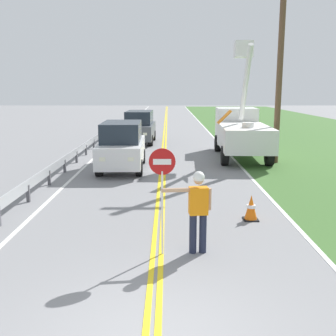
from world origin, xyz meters
The scene contains 12 objects.
centerline_yellow_left centered at (-0.09, 20.00, 0.01)m, with size 0.11×110.00×0.01m, color yellow.
centerline_yellow_right centered at (0.09, 20.00, 0.01)m, with size 0.11×110.00×0.01m, color yellow.
edge_line_right centered at (3.60, 20.00, 0.01)m, with size 0.12×110.00×0.01m, color silver.
edge_line_left centered at (-3.60, 20.00, 0.01)m, with size 0.12×110.00×0.01m, color silver.
flagger_worker centered at (0.88, 3.27, 1.05)m, with size 1.08×0.28×1.83m.
stop_sign_paddle centered at (0.12, 3.18, 1.71)m, with size 0.56×0.04×2.33m.
utility_bucket_truck centered at (4.04, 15.93, 1.43)m, with size 2.92×6.90×5.87m.
oncoming_suv_nearest centered at (-1.80, 12.55, 1.06)m, with size 1.99×4.64×2.10m.
oncoming_suv_second centered at (-1.63, 21.28, 1.06)m, with size 2.02×4.65×2.10m.
utility_pole_near centered at (5.45, 14.16, 4.56)m, with size 1.80×0.28×8.75m.
traffic_cone_lead centered at (2.51, 5.50, 0.34)m, with size 0.40×0.40×0.70m.
guardrail_left_shoulder centered at (-4.20, 15.27, 0.52)m, with size 0.10×32.00×0.71m.
Camera 1 is at (0.24, -5.03, 3.55)m, focal length 42.89 mm.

